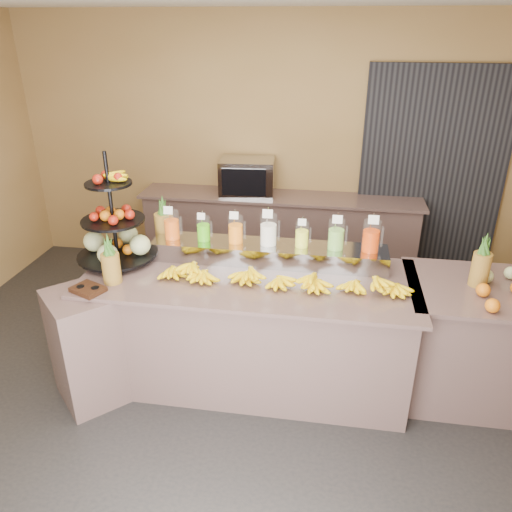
% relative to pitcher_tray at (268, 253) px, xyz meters
% --- Properties ---
extents(ground, '(6.00, 6.00, 0.00)m').
position_rel_pitcher_tray_xyz_m(ground, '(-0.10, -0.58, -1.01)').
color(ground, black).
rests_on(ground, ground).
extents(room_envelope, '(6.04, 5.02, 2.82)m').
position_rel_pitcher_tray_xyz_m(room_envelope, '(0.09, 0.21, 0.87)').
color(room_envelope, olive).
rests_on(room_envelope, ground).
extents(buffet_counter, '(2.75, 1.25, 0.93)m').
position_rel_pitcher_tray_xyz_m(buffet_counter, '(-0.22, -0.32, -0.54)').
color(buffet_counter, gray).
rests_on(buffet_counter, ground).
extents(right_counter, '(1.08, 0.88, 0.93)m').
position_rel_pitcher_tray_xyz_m(right_counter, '(1.60, -0.18, -0.54)').
color(right_counter, gray).
rests_on(right_counter, ground).
extents(back_ledge, '(3.10, 0.55, 0.93)m').
position_rel_pitcher_tray_xyz_m(back_ledge, '(-0.10, 1.67, -0.54)').
color(back_ledge, gray).
rests_on(back_ledge, ground).
extents(pitcher_tray, '(1.85, 0.30, 0.15)m').
position_rel_pitcher_tray_xyz_m(pitcher_tray, '(0.00, 0.00, 0.00)').
color(pitcher_tray, gray).
rests_on(pitcher_tray, buffet_counter).
extents(juice_pitcher_orange_a, '(0.12, 0.13, 0.30)m').
position_rel_pitcher_tray_xyz_m(juice_pitcher_orange_a, '(-0.78, -0.00, 0.18)').
color(juice_pitcher_orange_a, silver).
rests_on(juice_pitcher_orange_a, pitcher_tray).
extents(juice_pitcher_green, '(0.11, 0.11, 0.26)m').
position_rel_pitcher_tray_xyz_m(juice_pitcher_green, '(-0.52, -0.00, 0.16)').
color(juice_pitcher_green, silver).
rests_on(juice_pitcher_green, pitcher_tray).
extents(juice_pitcher_orange_b, '(0.12, 0.12, 0.29)m').
position_rel_pitcher_tray_xyz_m(juice_pitcher_orange_b, '(-0.26, -0.00, 0.17)').
color(juice_pitcher_orange_b, silver).
rests_on(juice_pitcher_orange_b, pitcher_tray).
extents(juice_pitcher_milk, '(0.13, 0.14, 0.32)m').
position_rel_pitcher_tray_xyz_m(juice_pitcher_milk, '(-0.00, -0.00, 0.18)').
color(juice_pitcher_milk, silver).
rests_on(juice_pitcher_milk, pitcher_tray).
extents(juice_pitcher_lemon, '(0.11, 0.11, 0.26)m').
position_rel_pitcher_tray_xyz_m(juice_pitcher_lemon, '(0.26, -0.00, 0.16)').
color(juice_pitcher_lemon, silver).
rests_on(juice_pitcher_lemon, pitcher_tray).
extents(juice_pitcher_lime, '(0.13, 0.13, 0.30)m').
position_rel_pitcher_tray_xyz_m(juice_pitcher_lime, '(0.52, -0.00, 0.18)').
color(juice_pitcher_lime, silver).
rests_on(juice_pitcher_lime, pitcher_tray).
extents(juice_pitcher_orange_c, '(0.13, 0.14, 0.32)m').
position_rel_pitcher_tray_xyz_m(juice_pitcher_orange_c, '(0.78, -0.00, 0.18)').
color(juice_pitcher_orange_c, silver).
rests_on(juice_pitcher_orange_c, pitcher_tray).
extents(banana_heap, '(1.87, 0.17, 0.15)m').
position_rel_pitcher_tray_xyz_m(banana_heap, '(0.13, -0.35, -0.01)').
color(banana_heap, yellow).
rests_on(banana_heap, buffet_counter).
extents(fruit_stand, '(0.66, 0.66, 0.88)m').
position_rel_pitcher_tray_xyz_m(fruit_stand, '(-1.15, -0.16, 0.15)').
color(fruit_stand, black).
rests_on(fruit_stand, buffet_counter).
extents(condiment_caddy, '(0.27, 0.24, 0.03)m').
position_rel_pitcher_tray_xyz_m(condiment_caddy, '(-1.19, -0.69, -0.06)').
color(condiment_caddy, black).
rests_on(condiment_caddy, buffet_counter).
extents(pineapple_left_a, '(0.13, 0.13, 0.39)m').
position_rel_pitcher_tray_xyz_m(pineapple_left_a, '(-1.08, -0.52, 0.07)').
color(pineapple_left_a, brown).
rests_on(pineapple_left_a, buffet_counter).
extents(pineapple_left_b, '(0.16, 0.16, 0.45)m').
position_rel_pitcher_tray_xyz_m(pineapple_left_b, '(-0.90, 0.15, 0.10)').
color(pineapple_left_b, brown).
rests_on(pineapple_left_b, buffet_counter).
extents(right_fruit_pile, '(0.48, 0.46, 0.25)m').
position_rel_pitcher_tray_xyz_m(right_fruit_pile, '(1.70, -0.31, 0.01)').
color(right_fruit_pile, brown).
rests_on(right_fruit_pile, right_counter).
extents(oven_warmer, '(0.61, 0.45, 0.39)m').
position_rel_pitcher_tray_xyz_m(oven_warmer, '(-0.46, 1.67, 0.12)').
color(oven_warmer, gray).
rests_on(oven_warmer, back_ledge).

